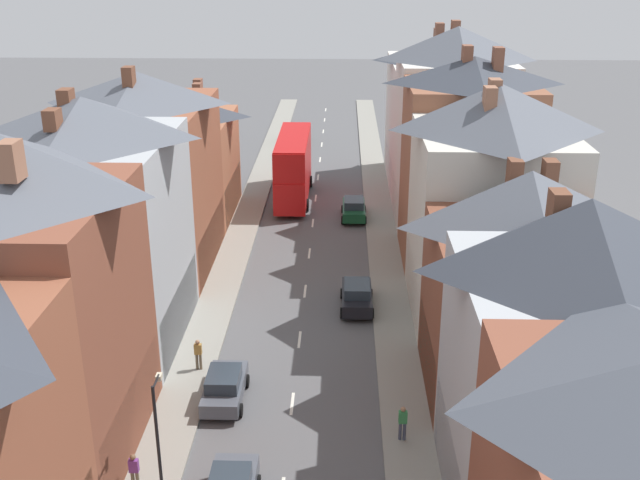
# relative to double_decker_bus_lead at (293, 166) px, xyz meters

# --- Properties ---
(pavement_left) EXTENTS (2.20, 104.00, 0.14)m
(pavement_left) POSITION_rel_double_decker_bus_lead_xyz_m (-3.29, -9.73, -2.75)
(pavement_left) COLOR gray
(pavement_left) RESTS_ON ground
(pavement_right) EXTENTS (2.20, 104.00, 0.14)m
(pavement_right) POSITION_rel_double_decker_bus_lead_xyz_m (6.91, -9.73, -2.75)
(pavement_right) COLOR gray
(pavement_right) RESTS_ON ground
(centre_line_dashes) EXTENTS (0.14, 97.80, 0.01)m
(centre_line_dashes) POSITION_rel_double_decker_bus_lead_xyz_m (1.81, -11.73, -2.81)
(centre_line_dashes) COLOR silver
(centre_line_dashes) RESTS_ON ground
(terrace_row_left) EXTENTS (8.00, 59.19, 13.61)m
(terrace_row_left) POSITION_rel_double_decker_bus_lead_xyz_m (-8.38, -29.34, 3.14)
(terrace_row_left) COLOR #A36042
(terrace_row_left) RESTS_ON ground
(terrace_row_right) EXTENTS (8.00, 69.81, 14.57)m
(terrace_row_right) POSITION_rel_double_decker_bus_lead_xyz_m (11.99, -22.95, 3.35)
(terrace_row_right) COLOR #935138
(terrace_row_right) RESTS_ON ground
(double_decker_bus_lead) EXTENTS (2.74, 10.80, 5.30)m
(double_decker_bus_lead) POSITION_rel_double_decker_bus_lead_xyz_m (0.00, 0.00, 0.00)
(double_decker_bus_lead) COLOR red
(double_decker_bus_lead) RESTS_ON ground
(car_near_silver) EXTENTS (1.90, 4.06, 1.65)m
(car_near_silver) POSITION_rel_double_decker_bus_lead_xyz_m (4.91, -19.96, -1.99)
(car_near_silver) COLOR black
(car_near_silver) RESTS_ON ground
(car_parked_left_a) EXTENTS (1.90, 4.08, 1.64)m
(car_parked_left_a) POSITION_rel_double_decker_bus_lead_xyz_m (4.91, -4.66, -1.99)
(car_parked_left_a) COLOR #144728
(car_parked_left_a) RESTS_ON ground
(car_parked_left_b) EXTENTS (1.90, 3.99, 1.69)m
(car_parked_left_b) POSITION_rel_double_decker_bus_lead_xyz_m (-1.29, 18.89, -1.97)
(car_parked_left_b) COLOR #144728
(car_parked_left_b) RESTS_ON ground
(car_mid_white) EXTENTS (1.90, 3.91, 1.58)m
(car_mid_white) POSITION_rel_double_decker_bus_lead_xyz_m (-1.29, -29.62, -2.02)
(car_mid_white) COLOR #4C515B
(car_mid_white) RESTS_ON ground
(pedestrian_mid_left) EXTENTS (0.36, 0.22, 1.61)m
(pedestrian_mid_left) POSITION_rel_double_decker_bus_lead_xyz_m (-3.78, -35.87, -1.78)
(pedestrian_mid_left) COLOR brown
(pedestrian_mid_left) RESTS_ON pavement_left
(pedestrian_mid_right) EXTENTS (0.36, 0.22, 1.61)m
(pedestrian_mid_right) POSITION_rel_double_decker_bus_lead_xyz_m (6.63, -32.43, -1.78)
(pedestrian_mid_right) COLOR #3D4256
(pedestrian_mid_right) RESTS_ON pavement_right
(pedestrian_far_left) EXTENTS (0.36, 0.22, 1.61)m
(pedestrian_far_left) POSITION_rel_double_decker_bus_lead_xyz_m (-2.95, -27.07, -1.78)
(pedestrian_far_left) COLOR brown
(pedestrian_far_left) RESTS_ON pavement_left
(street_lamp) EXTENTS (0.20, 1.12, 5.50)m
(street_lamp) POSITION_rel_double_decker_bus_lead_xyz_m (-2.44, -36.87, 0.43)
(street_lamp) COLOR black
(street_lamp) RESTS_ON ground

